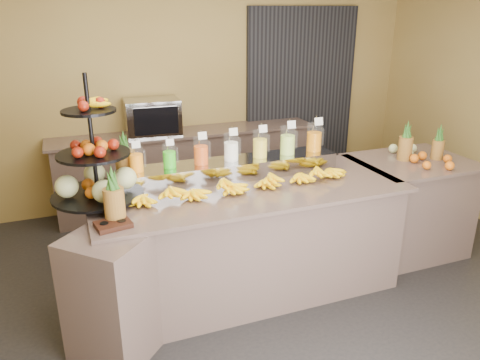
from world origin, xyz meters
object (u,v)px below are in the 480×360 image
pitcher_tray (231,169)px  fruit_stand (102,170)px  right_fruit_pile (426,155)px  oven_warmer (152,117)px  banana_heap (247,181)px  condiment_caddy (113,225)px

pitcher_tray → fruit_stand: size_ratio=1.98×
right_fruit_pile → oven_warmer: (-2.15, 1.94, 0.13)m
pitcher_tray → oven_warmer: 1.71m
banana_heap → right_fruit_pile: right_fruit_pile is taller
fruit_stand → banana_heap: bearing=-3.6°
fruit_stand → oven_warmer: (0.72, 1.81, -0.04)m
pitcher_tray → banana_heap: size_ratio=1.03×
pitcher_tray → oven_warmer: oven_warmer is taller
pitcher_tray → condiment_caddy: size_ratio=8.34×
fruit_stand → oven_warmer: size_ratio=1.57×
pitcher_tray → condiment_caddy: (-1.05, -0.62, -0.06)m
pitcher_tray → right_fruit_pile: bearing=-8.4°
banana_heap → oven_warmer: oven_warmer is taller
pitcher_tray → condiment_caddy: bearing=-149.5°
banana_heap → right_fruit_pile: (1.79, 0.02, 0.01)m
pitcher_tray → oven_warmer: size_ratio=3.11×
fruit_stand → condiment_caddy: 0.53m
fruit_stand → pitcher_tray: bearing=12.1°
pitcher_tray → fruit_stand: 1.07m
oven_warmer → condiment_caddy: bearing=-104.7°
banana_heap → condiment_caddy: 1.12m
condiment_caddy → right_fruit_pile: right_fruit_pile is taller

